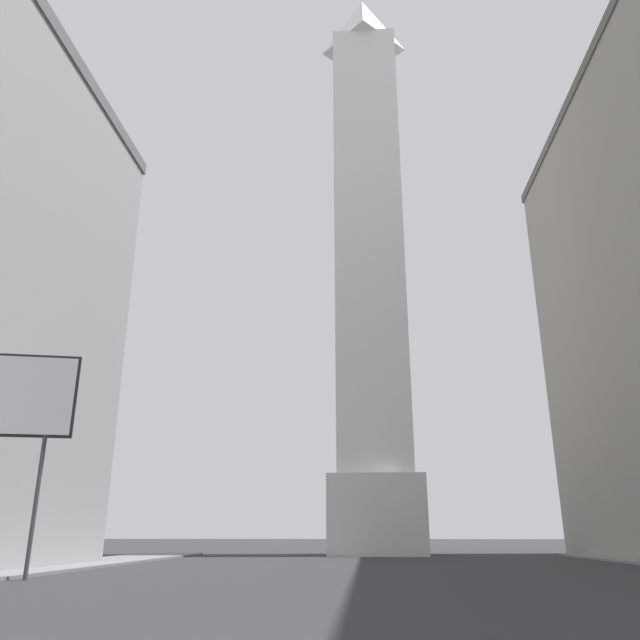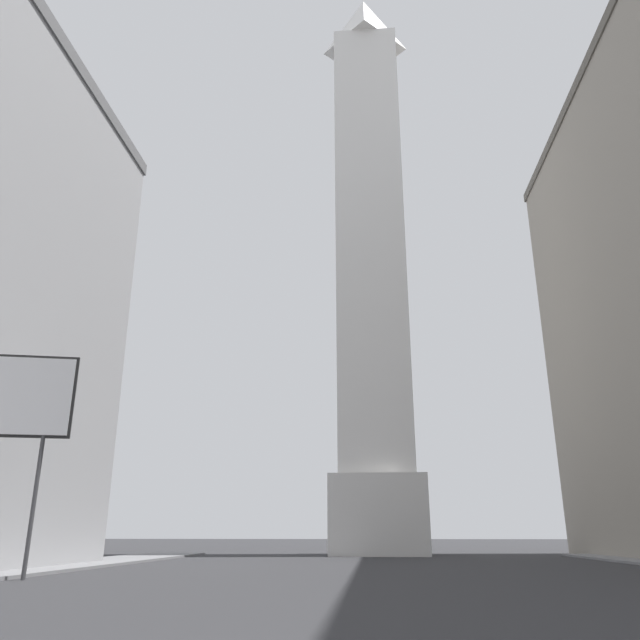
# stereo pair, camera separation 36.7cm
# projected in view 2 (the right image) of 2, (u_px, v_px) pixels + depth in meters

# --- Properties ---
(obelisk) EXTENTS (8.19, 8.19, 60.18)m
(obelisk) POSITION_uv_depth(u_px,v_px,m) (370.00, 249.00, 62.03)
(obelisk) COLOR silver
(obelisk) RESTS_ON ground_plane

